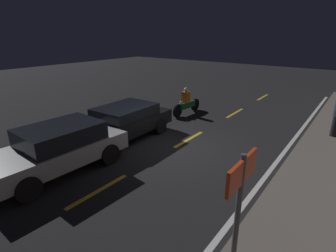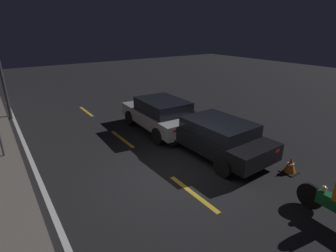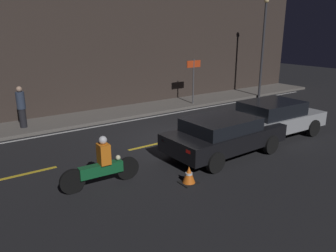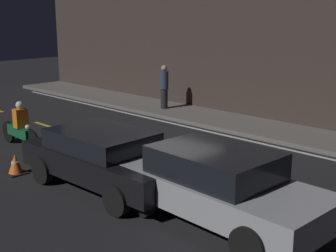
{
  "view_description": "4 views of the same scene",
  "coord_description": "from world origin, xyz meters",
  "px_view_note": "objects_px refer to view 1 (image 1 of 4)",
  "views": [
    {
      "loc": [
        7.2,
        5.1,
        3.99
      ],
      "look_at": [
        -0.11,
        -0.37,
        0.73
      ],
      "focal_mm": 28.0,
      "sensor_mm": 36.0,
      "label": 1
    },
    {
      "loc": [
        -5.59,
        3.99,
        4.27
      ],
      "look_at": [
        1.02,
        -0.56,
        1.22
      ],
      "focal_mm": 28.0,
      "sensor_mm": 36.0,
      "label": 2
    },
    {
      "loc": [
        -7.01,
        -9.59,
        4.08
      ],
      "look_at": [
        -0.57,
        -0.38,
        0.74
      ],
      "focal_mm": 35.0,
      "sensor_mm": 36.0,
      "label": 3
    },
    {
      "loc": [
        8.5,
        -8.36,
        3.88
      ],
      "look_at": [
        0.81,
        -0.56,
        1.21
      ],
      "focal_mm": 50.0,
      "sensor_mm": 36.0,
      "label": 4
    }
  ],
  "objects_px": {
    "shop_sign": "(239,201)",
    "van_black": "(123,121)",
    "hatchback_silver": "(58,147)",
    "motorcycle": "(187,103)",
    "traffic_cone_near": "(143,114)"
  },
  "relations": [
    {
      "from": "shop_sign",
      "to": "van_black",
      "type": "bearing_deg",
      "value": -121.08
    },
    {
      "from": "van_black",
      "to": "hatchback_silver",
      "type": "relative_size",
      "value": 1.02
    },
    {
      "from": "motorcycle",
      "to": "traffic_cone_near",
      "type": "height_order",
      "value": "motorcycle"
    },
    {
      "from": "motorcycle",
      "to": "traffic_cone_near",
      "type": "xyz_separation_m",
      "value": [
        2.02,
        -1.23,
        -0.33
      ]
    },
    {
      "from": "van_black",
      "to": "traffic_cone_near",
      "type": "distance_m",
      "value": 2.57
    },
    {
      "from": "van_black",
      "to": "traffic_cone_near",
      "type": "height_order",
      "value": "van_black"
    },
    {
      "from": "van_black",
      "to": "motorcycle",
      "type": "bearing_deg",
      "value": 175.93
    },
    {
      "from": "motorcycle",
      "to": "hatchback_silver",
      "type": "bearing_deg",
      "value": 3.69
    },
    {
      "from": "traffic_cone_near",
      "to": "motorcycle",
      "type": "bearing_deg",
      "value": 148.6
    },
    {
      "from": "van_black",
      "to": "shop_sign",
      "type": "relative_size",
      "value": 1.77
    },
    {
      "from": "traffic_cone_near",
      "to": "shop_sign",
      "type": "bearing_deg",
      "value": 50.24
    },
    {
      "from": "shop_sign",
      "to": "traffic_cone_near",
      "type": "bearing_deg",
      "value": -129.76
    },
    {
      "from": "motorcycle",
      "to": "traffic_cone_near",
      "type": "relative_size",
      "value": 4.45
    },
    {
      "from": "motorcycle",
      "to": "shop_sign",
      "type": "relative_size",
      "value": 0.93
    },
    {
      "from": "hatchback_silver",
      "to": "traffic_cone_near",
      "type": "distance_m",
      "value": 5.49
    }
  ]
}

